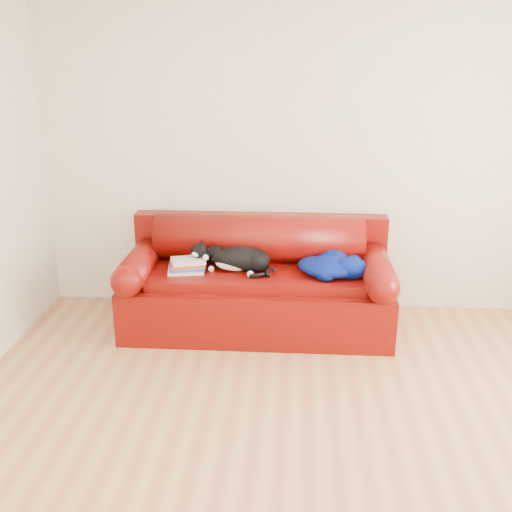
{
  "coord_description": "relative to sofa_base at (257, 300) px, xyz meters",
  "views": [
    {
      "loc": [
        -0.1,
        -2.94,
        2.14
      ],
      "look_at": [
        -0.4,
        1.35,
        0.66
      ],
      "focal_mm": 42.0,
      "sensor_mm": 36.0,
      "label": 1
    }
  ],
  "objects": [
    {
      "name": "ground",
      "position": [
        0.4,
        -1.49,
        -0.24
      ],
      "size": [
        4.5,
        4.5,
        0.0
      ],
      "primitive_type": "plane",
      "color": "#9A5B3D",
      "rests_on": "ground"
    },
    {
      "name": "room_shell",
      "position": [
        0.52,
        -1.48,
        1.43
      ],
      "size": [
        4.52,
        4.02,
        2.61
      ],
      "color": "beige",
      "rests_on": "ground"
    },
    {
      "name": "sofa_base",
      "position": [
        0.0,
        0.0,
        0.0
      ],
      "size": [
        2.1,
        0.9,
        0.5
      ],
      "color": "#3C0402",
      "rests_on": "ground"
    },
    {
      "name": "sofa_back",
      "position": [
        -0.0,
        0.24,
        0.3
      ],
      "size": [
        2.1,
        1.01,
        0.88
      ],
      "color": "#3C0402",
      "rests_on": "ground"
    },
    {
      "name": "book_stack",
      "position": [
        -0.55,
        -0.08,
        0.31
      ],
      "size": [
        0.31,
        0.26,
        0.1
      ],
      "rotation": [
        0.0,
        0.0,
        0.23
      ],
      "color": "beige",
      "rests_on": "sofa_base"
    },
    {
      "name": "cat",
      "position": [
        -0.14,
        -0.03,
        0.35
      ],
      "size": [
        0.62,
        0.39,
        0.24
      ],
      "rotation": [
        0.0,
        0.0,
        -0.35
      ],
      "color": "black",
      "rests_on": "sofa_base"
    },
    {
      "name": "blanket",
      "position": [
        0.58,
        -0.07,
        0.33
      ],
      "size": [
        0.54,
        0.43,
        0.16
      ],
      "rotation": [
        0.0,
        0.0,
        0.06
      ],
      "color": "#020447",
      "rests_on": "sofa_base"
    }
  ]
}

